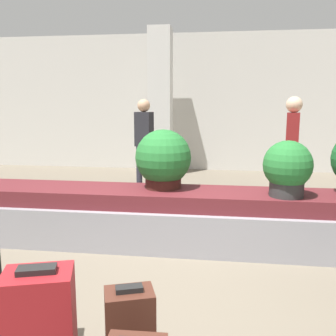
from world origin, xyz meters
TOP-DOWN VIEW (x-y plane):
  - ground_plane at (0.00, 0.00)m, footprint 18.00×18.00m
  - back_wall at (0.00, 6.36)m, footprint 18.00×0.06m
  - carousel at (0.00, 1.41)m, footprint 6.12×0.83m
  - pillar at (-0.75, 5.61)m, footprint 0.49×0.49m
  - suitcase_0 at (-0.63, -0.64)m, footprint 0.42×0.36m
  - suitcase_3 at (0.08, -0.75)m, footprint 0.33×0.28m
  - potted_plant_0 at (-0.07, 1.51)m, footprint 0.64×0.64m
  - potted_plant_2 at (1.27, 1.29)m, footprint 0.51×0.51m
  - traveler_0 at (-0.83, 4.16)m, footprint 0.36×0.28m
  - traveler_1 at (1.63, 3.10)m, footprint 0.31×0.35m

SIDE VIEW (x-z plane):
  - ground_plane at x=0.00m, z-range 0.00..0.00m
  - suitcase_0 at x=-0.63m, z-range -0.01..0.49m
  - suitcase_3 at x=0.08m, z-range -0.01..0.57m
  - carousel at x=0.00m, z-range -0.02..0.62m
  - potted_plant_2 at x=1.27m, z-range 0.64..1.22m
  - potted_plant_0 at x=-0.07m, z-range 0.62..1.30m
  - traveler_0 at x=-0.83m, z-range 0.16..1.83m
  - traveler_1 at x=1.63m, z-range 0.17..1.86m
  - back_wall at x=0.00m, z-range 0.00..3.20m
  - pillar at x=-0.75m, z-range 0.00..3.20m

